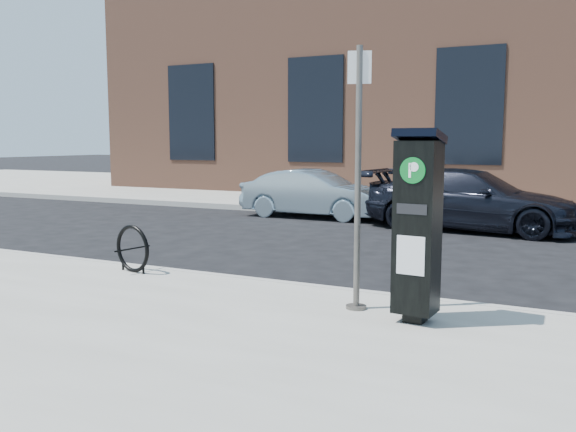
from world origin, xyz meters
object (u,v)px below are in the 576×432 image
Objects in this scene: sign_pole at (358,181)px; car_dark at (471,200)px; bike_rack at (132,249)px; parking_kiosk at (417,224)px; car_silver at (314,194)px.

car_dark is at bearing 70.55° from sign_pole.
sign_pole is 4.17× the size of bike_rack.
car_dark is (-0.77, 7.85, -0.47)m from parking_kiosk.
car_silver is at bearing 124.38° from parking_kiosk.
parking_kiosk is 9.68m from car_silver.
sign_pole is at bearing 169.26° from parking_kiosk.
parking_kiosk is 0.69× the size of sign_pole.
bike_rack is at bearing 160.86° from car_dark.
parking_kiosk is 0.82m from sign_pole.
parking_kiosk reaches higher than car_dark.
parking_kiosk is 7.90m from car_dark.
bike_rack is 0.14× the size of car_dark.
sign_pole reaches higher than bike_rack.
car_dark reaches higher than car_silver.
bike_rack is at bearing 153.37° from sign_pole.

